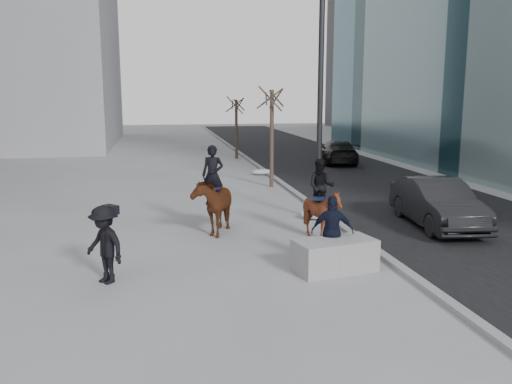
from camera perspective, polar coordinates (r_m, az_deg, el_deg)
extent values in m
plane|color=gray|center=(14.15, 0.88, -6.85)|extent=(120.00, 120.00, 0.00)
cube|color=black|center=(25.52, 11.97, 0.73)|extent=(8.00, 90.00, 0.01)
cube|color=gray|center=(24.29, 3.21, 0.59)|extent=(0.25, 90.00, 0.12)
cube|color=#959497|center=(13.12, 8.29, -6.62)|extent=(2.07, 1.34, 0.77)
imported|color=black|center=(18.06, 18.54, -1.11)|extent=(2.06, 4.75, 1.52)
imported|color=black|center=(32.98, 8.57, 4.22)|extent=(2.73, 5.07, 1.40)
imported|color=#45210D|center=(16.44, -4.48, -1.32)|extent=(1.55, 2.24, 1.73)
imported|color=black|center=(16.43, -4.58, 1.79)|extent=(0.77, 0.63, 1.81)
cube|color=#12103C|center=(16.50, -4.56, 0.49)|extent=(0.64, 0.69, 0.06)
imported|color=#45210D|center=(15.75, 6.96, -2.28)|extent=(1.67, 1.75, 1.52)
imported|color=black|center=(15.74, 6.86, 0.58)|extent=(0.94, 0.85, 1.59)
cube|color=#0E1733|center=(15.80, 6.84, -0.61)|extent=(0.66, 0.70, 0.06)
imported|color=black|center=(13.32, 8.05, -4.14)|extent=(1.11, 0.70, 1.75)
cylinder|color=#C5460B|center=(13.75, 7.16, -2.49)|extent=(0.04, 0.18, 0.07)
imported|color=black|center=(12.52, -15.67, -5.38)|extent=(1.24, 1.28, 1.75)
cube|color=black|center=(12.57, -15.06, -1.80)|extent=(0.40, 0.41, 0.20)
cylinder|color=black|center=(17.89, 6.81, 11.31)|extent=(0.18, 0.18, 9.00)
ellipsoid|color=silver|center=(18.43, 6.75, -2.29)|extent=(1.34, 0.85, 0.34)
ellipsoid|color=silver|center=(28.10, 0.69, 2.12)|extent=(1.13, 0.72, 0.29)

